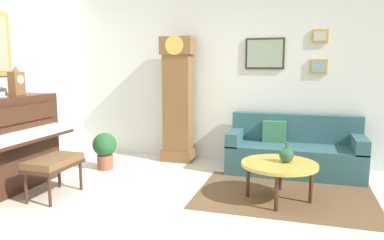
{
  "coord_description": "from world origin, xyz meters",
  "views": [
    {
      "loc": [
        1.32,
        -3.52,
        1.56
      ],
      "look_at": [
        -0.01,
        0.94,
        0.87
      ],
      "focal_mm": 34.2,
      "sensor_mm": 36.0,
      "label": 1
    }
  ],
  "objects_px": {
    "green_jug": "(287,155)",
    "potted_plant": "(105,148)",
    "piano": "(3,143)",
    "grandfather_clock": "(178,103)",
    "mantel_clock": "(17,82)",
    "piano_bench": "(54,164)",
    "couch": "(294,151)",
    "teacup": "(2,95)",
    "coffee_table": "(279,165)"
  },
  "relations": [
    {
      "from": "piano",
      "to": "green_jug",
      "type": "xyz_separation_m",
      "value": [
        3.42,
        0.67,
        -0.07
      ]
    },
    {
      "from": "coffee_table",
      "to": "mantel_clock",
      "type": "relative_size",
      "value": 2.32
    },
    {
      "from": "grandfather_clock",
      "to": "green_jug",
      "type": "bearing_deg",
      "value": -36.67
    },
    {
      "from": "grandfather_clock",
      "to": "mantel_clock",
      "type": "relative_size",
      "value": 5.34
    },
    {
      "from": "piano",
      "to": "piano_bench",
      "type": "xyz_separation_m",
      "value": [
        0.76,
        -0.03,
        -0.19
      ]
    },
    {
      "from": "green_jug",
      "to": "potted_plant",
      "type": "distance_m",
      "value": 2.75
    },
    {
      "from": "piano_bench",
      "to": "coffee_table",
      "type": "height_order",
      "value": "piano_bench"
    },
    {
      "from": "piano",
      "to": "couch",
      "type": "relative_size",
      "value": 0.76
    },
    {
      "from": "couch",
      "to": "coffee_table",
      "type": "relative_size",
      "value": 2.16
    },
    {
      "from": "piano",
      "to": "grandfather_clock",
      "type": "height_order",
      "value": "grandfather_clock"
    },
    {
      "from": "teacup",
      "to": "green_jug",
      "type": "height_order",
      "value": "teacup"
    },
    {
      "from": "couch",
      "to": "potted_plant",
      "type": "xyz_separation_m",
      "value": [
        -2.75,
        -0.66,
        0.01
      ]
    },
    {
      "from": "coffee_table",
      "to": "potted_plant",
      "type": "bearing_deg",
      "value": 167.67
    },
    {
      "from": "mantel_clock",
      "to": "potted_plant",
      "type": "relative_size",
      "value": 0.68
    },
    {
      "from": "grandfather_clock",
      "to": "potted_plant",
      "type": "relative_size",
      "value": 3.62
    },
    {
      "from": "coffee_table",
      "to": "teacup",
      "type": "distance_m",
      "value": 3.43
    },
    {
      "from": "piano_bench",
      "to": "potted_plant",
      "type": "height_order",
      "value": "potted_plant"
    },
    {
      "from": "teacup",
      "to": "green_jug",
      "type": "distance_m",
      "value": 3.49
    },
    {
      "from": "mantel_clock",
      "to": "potted_plant",
      "type": "distance_m",
      "value": 1.55
    },
    {
      "from": "piano_bench",
      "to": "coffee_table",
      "type": "relative_size",
      "value": 0.8
    },
    {
      "from": "teacup",
      "to": "grandfather_clock",
      "type": "bearing_deg",
      "value": 52.71
    },
    {
      "from": "grandfather_clock",
      "to": "green_jug",
      "type": "relative_size",
      "value": 8.46
    },
    {
      "from": "piano_bench",
      "to": "teacup",
      "type": "distance_m",
      "value": 1.05
    },
    {
      "from": "mantel_clock",
      "to": "potted_plant",
      "type": "xyz_separation_m",
      "value": [
        0.73,
        0.9,
        -1.04
      ]
    },
    {
      "from": "grandfather_clock",
      "to": "teacup",
      "type": "bearing_deg",
      "value": -127.29
    },
    {
      "from": "mantel_clock",
      "to": "teacup",
      "type": "bearing_deg",
      "value": -77.79
    },
    {
      "from": "grandfather_clock",
      "to": "green_jug",
      "type": "distance_m",
      "value": 2.27
    },
    {
      "from": "piano_bench",
      "to": "grandfather_clock",
      "type": "relative_size",
      "value": 0.34
    },
    {
      "from": "grandfather_clock",
      "to": "mantel_clock",
      "type": "bearing_deg",
      "value": -133.66
    },
    {
      "from": "piano_bench",
      "to": "couch",
      "type": "relative_size",
      "value": 0.37
    },
    {
      "from": "teacup",
      "to": "green_jug",
      "type": "xyz_separation_m",
      "value": [
        3.34,
        0.71,
        -0.68
      ]
    },
    {
      "from": "coffee_table",
      "to": "grandfather_clock",
      "type": "bearing_deg",
      "value": 141.26
    },
    {
      "from": "couch",
      "to": "potted_plant",
      "type": "bearing_deg",
      "value": -166.6
    },
    {
      "from": "piano_bench",
      "to": "coffee_table",
      "type": "distance_m",
      "value": 2.67
    },
    {
      "from": "mantel_clock",
      "to": "teacup",
      "type": "height_order",
      "value": "mantel_clock"
    },
    {
      "from": "piano",
      "to": "potted_plant",
      "type": "height_order",
      "value": "piano"
    },
    {
      "from": "green_jug",
      "to": "potted_plant",
      "type": "height_order",
      "value": "green_jug"
    },
    {
      "from": "piano_bench",
      "to": "potted_plant",
      "type": "relative_size",
      "value": 1.25
    },
    {
      "from": "grandfather_clock",
      "to": "teacup",
      "type": "xyz_separation_m",
      "value": [
        -1.55,
        -2.04,
        0.25
      ]
    },
    {
      "from": "piano_bench",
      "to": "coffee_table",
      "type": "bearing_deg",
      "value": 14.21
    },
    {
      "from": "potted_plant",
      "to": "coffee_table",
      "type": "bearing_deg",
      "value": -12.33
    },
    {
      "from": "teacup",
      "to": "green_jug",
      "type": "bearing_deg",
      "value": 11.97
    },
    {
      "from": "couch",
      "to": "mantel_clock",
      "type": "distance_m",
      "value": 3.95
    },
    {
      "from": "teacup",
      "to": "potted_plant",
      "type": "bearing_deg",
      "value": 62.13
    },
    {
      "from": "mantel_clock",
      "to": "grandfather_clock",
      "type": "bearing_deg",
      "value": 46.34
    },
    {
      "from": "coffee_table",
      "to": "teacup",
      "type": "relative_size",
      "value": 7.59
    },
    {
      "from": "grandfather_clock",
      "to": "couch",
      "type": "height_order",
      "value": "grandfather_clock"
    },
    {
      "from": "grandfather_clock",
      "to": "potted_plant",
      "type": "xyz_separation_m",
      "value": [
        -0.9,
        -0.8,
        -0.64
      ]
    },
    {
      "from": "teacup",
      "to": "couch",
      "type": "bearing_deg",
      "value": 29.07
    },
    {
      "from": "grandfather_clock",
      "to": "coffee_table",
      "type": "relative_size",
      "value": 2.31
    }
  ]
}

